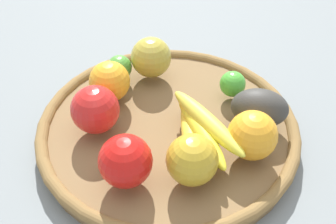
{
  "coord_description": "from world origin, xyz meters",
  "views": [
    {
      "loc": [
        -0.46,
        -0.19,
        0.51
      ],
      "look_at": [
        0.0,
        0.0,
        0.06
      ],
      "focal_mm": 45.65,
      "sensor_mm": 36.0,
      "label": 1
    }
  ],
  "objects_px": {
    "apple_0": "(192,160)",
    "orange_1": "(252,135)",
    "apple_1": "(125,161)",
    "lime_1": "(120,67)",
    "lime_0": "(233,84)",
    "orange_0": "(110,81)",
    "avocado": "(260,108)",
    "banana_bunch": "(200,130)",
    "apple_3": "(151,57)",
    "apple_2": "(95,109)"
  },
  "relations": [
    {
      "from": "apple_2",
      "to": "orange_0",
      "type": "bearing_deg",
      "value": 11.46
    },
    {
      "from": "lime_1",
      "to": "apple_1",
      "type": "distance_m",
      "value": 0.24
    },
    {
      "from": "apple_1",
      "to": "avocado",
      "type": "relative_size",
      "value": 0.83
    },
    {
      "from": "orange_1",
      "to": "orange_0",
      "type": "bearing_deg",
      "value": 81.89
    },
    {
      "from": "apple_0",
      "to": "apple_2",
      "type": "height_order",
      "value": "apple_2"
    },
    {
      "from": "lime_0",
      "to": "avocado",
      "type": "height_order",
      "value": "avocado"
    },
    {
      "from": "banana_bunch",
      "to": "lime_1",
      "type": "height_order",
      "value": "banana_bunch"
    },
    {
      "from": "orange_0",
      "to": "avocado",
      "type": "xyz_separation_m",
      "value": [
        0.03,
        -0.25,
        -0.0
      ]
    },
    {
      "from": "orange_0",
      "to": "avocado",
      "type": "relative_size",
      "value": 0.76
    },
    {
      "from": "orange_1",
      "to": "lime_0",
      "type": "bearing_deg",
      "value": 27.21
    },
    {
      "from": "lime_0",
      "to": "avocado",
      "type": "distance_m",
      "value": 0.08
    },
    {
      "from": "lime_1",
      "to": "orange_0",
      "type": "bearing_deg",
      "value": -168.69
    },
    {
      "from": "apple_0",
      "to": "apple_1",
      "type": "relative_size",
      "value": 0.97
    },
    {
      "from": "apple_1",
      "to": "orange_1",
      "type": "bearing_deg",
      "value": -52.13
    },
    {
      "from": "apple_2",
      "to": "lime_1",
      "type": "bearing_deg",
      "value": 11.39
    },
    {
      "from": "orange_0",
      "to": "banana_bunch",
      "type": "bearing_deg",
      "value": -103.92
    },
    {
      "from": "banana_bunch",
      "to": "lime_0",
      "type": "distance_m",
      "value": 0.13
    },
    {
      "from": "banana_bunch",
      "to": "avocado",
      "type": "distance_m",
      "value": 0.11
    },
    {
      "from": "apple_1",
      "to": "orange_1",
      "type": "xyz_separation_m",
      "value": [
        0.11,
        -0.15,
        -0.0
      ]
    },
    {
      "from": "banana_bunch",
      "to": "lime_1",
      "type": "relative_size",
      "value": 3.65
    },
    {
      "from": "lime_0",
      "to": "lime_1",
      "type": "bearing_deg",
      "value": 98.79
    },
    {
      "from": "apple_0",
      "to": "orange_1",
      "type": "relative_size",
      "value": 0.99
    },
    {
      "from": "lime_0",
      "to": "orange_1",
      "type": "bearing_deg",
      "value": -152.79
    },
    {
      "from": "orange_1",
      "to": "avocado",
      "type": "xyz_separation_m",
      "value": [
        0.07,
        0.01,
        -0.01
      ]
    },
    {
      "from": "lime_1",
      "to": "avocado",
      "type": "relative_size",
      "value": 0.49
    },
    {
      "from": "lime_0",
      "to": "apple_0",
      "type": "bearing_deg",
      "value": 179.59
    },
    {
      "from": "orange_0",
      "to": "orange_1",
      "type": "bearing_deg",
      "value": -98.11
    },
    {
      "from": "orange_1",
      "to": "avocado",
      "type": "height_order",
      "value": "orange_1"
    },
    {
      "from": "lime_1",
      "to": "orange_1",
      "type": "xyz_separation_m",
      "value": [
        -0.09,
        -0.26,
        0.01
      ]
    },
    {
      "from": "orange_1",
      "to": "avocado",
      "type": "distance_m",
      "value": 0.07
    },
    {
      "from": "apple_2",
      "to": "apple_3",
      "type": "bearing_deg",
      "value": -7.62
    },
    {
      "from": "banana_bunch",
      "to": "lime_1",
      "type": "distance_m",
      "value": 0.21
    },
    {
      "from": "orange_1",
      "to": "apple_3",
      "type": "relative_size",
      "value": 1.01
    },
    {
      "from": "apple_1",
      "to": "apple_2",
      "type": "distance_m",
      "value": 0.12
    },
    {
      "from": "apple_1",
      "to": "lime_1",
      "type": "bearing_deg",
      "value": 29.35
    },
    {
      "from": "orange_0",
      "to": "apple_3",
      "type": "relative_size",
      "value": 0.95
    },
    {
      "from": "orange_0",
      "to": "apple_0",
      "type": "distance_m",
      "value": 0.22
    },
    {
      "from": "orange_0",
      "to": "lime_0",
      "type": "distance_m",
      "value": 0.21
    },
    {
      "from": "banana_bunch",
      "to": "apple_3",
      "type": "distance_m",
      "value": 0.19
    },
    {
      "from": "lime_0",
      "to": "apple_3",
      "type": "bearing_deg",
      "value": 89.67
    },
    {
      "from": "apple_0",
      "to": "apple_2",
      "type": "xyz_separation_m",
      "value": [
        0.04,
        0.17,
        0.0
      ]
    },
    {
      "from": "apple_0",
      "to": "apple_3",
      "type": "height_order",
      "value": "same"
    },
    {
      "from": "orange_1",
      "to": "apple_2",
      "type": "distance_m",
      "value": 0.24
    },
    {
      "from": "apple_0",
      "to": "lime_1",
      "type": "relative_size",
      "value": 1.65
    },
    {
      "from": "apple_3",
      "to": "lime_0",
      "type": "xyz_separation_m",
      "value": [
        -0.0,
        -0.15,
        -0.01
      ]
    },
    {
      "from": "apple_3",
      "to": "lime_0",
      "type": "distance_m",
      "value": 0.15
    },
    {
      "from": "apple_2",
      "to": "orange_1",
      "type": "bearing_deg",
      "value": -80.81
    },
    {
      "from": "apple_1",
      "to": "avocado",
      "type": "distance_m",
      "value": 0.23
    },
    {
      "from": "apple_0",
      "to": "lime_0",
      "type": "height_order",
      "value": "apple_0"
    },
    {
      "from": "banana_bunch",
      "to": "orange_1",
      "type": "relative_size",
      "value": 2.21
    }
  ]
}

